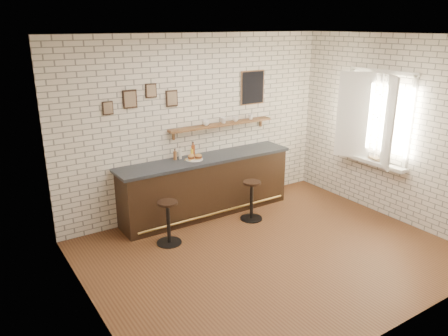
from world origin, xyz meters
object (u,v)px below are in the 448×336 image
at_px(bitters_bottle_white, 180,154).
at_px(bar_stool_right, 252,199).
at_px(shelf_cup_d, 251,117).
at_px(bar_counter, 206,186).
at_px(ciabatta_sandwich, 195,157).
at_px(bitters_bottle_brown, 175,155).
at_px(shelf_cup_a, 206,123).
at_px(bitters_bottle_amber, 193,151).
at_px(condiment_bottle_yellow, 192,152).
at_px(shelf_cup_c, 235,119).
at_px(shelf_cup_b, 224,120).
at_px(sandwich_plate, 194,159).
at_px(bar_stool_left, 168,221).
at_px(book_lower, 373,160).
at_px(book_upper, 371,158).

distance_m(bitters_bottle_white, bar_stool_right, 1.40).
bearing_deg(shelf_cup_d, bitters_bottle_white, 160.31).
relative_size(bar_counter, ciabatta_sandwich, 11.51).
relative_size(bitters_bottle_brown, shelf_cup_a, 1.52).
height_order(bitters_bottle_white, bitters_bottle_amber, bitters_bottle_amber).
distance_m(bitters_bottle_amber, condiment_bottle_yellow, 0.04).
xyz_separation_m(bar_stool_right, shelf_cup_c, (0.22, 0.82, 1.18)).
bearing_deg(bitters_bottle_brown, shelf_cup_b, 1.88).
xyz_separation_m(sandwich_plate, bitters_bottle_brown, (-0.26, 0.17, 0.07)).
distance_m(condiment_bottle_yellow, bar_stool_left, 1.38).
bearing_deg(ciabatta_sandwich, bitters_bottle_brown, 148.08).
height_order(shelf_cup_a, shelf_cup_c, shelf_cup_a).
bearing_deg(bitters_bottle_amber, shelf_cup_a, 6.52).
distance_m(bitters_bottle_white, shelf_cup_d, 1.52).
bearing_deg(bitters_bottle_amber, bitters_bottle_white, 180.00).
xyz_separation_m(condiment_bottle_yellow, bar_stool_right, (0.67, -0.79, -0.72)).
relative_size(bar_counter, shelf_cup_d, 31.74).
bearing_deg(shelf_cup_a, shelf_cup_c, -24.93).
bearing_deg(bitters_bottle_brown, bitters_bottle_amber, -0.00).
bearing_deg(shelf_cup_a, ciabatta_sandwich, -174.63).
bearing_deg(bitters_bottle_white, bitters_bottle_brown, -180.00).
xyz_separation_m(ciabatta_sandwich, book_lower, (2.64, -1.45, -0.12)).
bearing_deg(condiment_bottle_yellow, bitters_bottle_brown, 180.00).
bearing_deg(book_lower, shelf_cup_c, 140.25).
height_order(bar_counter, bar_stool_right, bar_counter).
bearing_deg(condiment_bottle_yellow, sandwich_plate, -108.73).
xyz_separation_m(bar_counter, bitters_bottle_amber, (-0.15, 0.17, 0.61)).
distance_m(bar_stool_right, shelf_cup_a, 1.49).
distance_m(bitters_bottle_white, bar_stool_left, 1.26).
bearing_deg(bar_stool_right, bitters_bottle_white, 138.93).
bearing_deg(bitters_bottle_amber, bitters_bottle_brown, 180.00).
bearing_deg(bitters_bottle_white, bar_stool_left, -128.63).
relative_size(bitters_bottle_amber, condiment_bottle_yellow, 1.47).
distance_m(bitters_bottle_amber, shelf_cup_a, 0.52).
bearing_deg(shelf_cup_b, book_lower, -118.63).
height_order(bar_stool_left, shelf_cup_a, shelf_cup_a).
relative_size(bar_counter, book_upper, 13.93).
height_order(sandwich_plate, ciabatta_sandwich, ciabatta_sandwich).
height_order(bar_counter, bitters_bottle_white, bitters_bottle_white).
relative_size(bar_counter, shelf_cup_c, 27.75).
bearing_deg(ciabatta_sandwich, bitters_bottle_amber, 68.18).
xyz_separation_m(condiment_bottle_yellow, shelf_cup_c, (0.90, 0.03, 0.46)).
distance_m(sandwich_plate, bitters_bottle_amber, 0.21).
bearing_deg(bitters_bottle_brown, sandwich_plate, -32.98).
bearing_deg(book_lower, bar_stool_left, 171.16).
relative_size(ciabatta_sandwich, bar_stool_left, 0.40).
height_order(book_lower, book_upper, book_upper).
height_order(bar_stool_left, book_lower, book_lower).
distance_m(sandwich_plate, bitters_bottle_white, 0.25).
distance_m(sandwich_plate, book_lower, 3.03).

